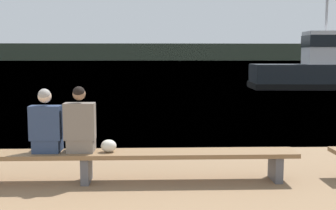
# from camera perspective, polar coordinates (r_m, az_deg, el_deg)

# --- Properties ---
(water_surface) EXTENTS (240.00, 240.00, 0.00)m
(water_surface) POSITION_cam_1_polar(r_m,az_deg,el_deg) (128.55, -2.57, 5.99)
(water_surface) COLOR #5684A3
(water_surface) RESTS_ON ground
(far_shoreline) EXTENTS (600.00, 12.00, 5.44)m
(far_shoreline) POSITION_cam_1_polar(r_m,az_deg,el_deg) (141.54, -2.53, 7.17)
(far_shoreline) COLOR #384233
(far_shoreline) RESTS_ON ground
(bench_main) EXTENTS (6.39, 0.51, 0.46)m
(bench_main) POSITION_cam_1_polar(r_m,az_deg,el_deg) (6.52, -11.01, -7.01)
(bench_main) COLOR brown
(bench_main) RESTS_ON ground
(person_left) EXTENTS (0.46, 0.39, 0.96)m
(person_left) POSITION_cam_1_polar(r_m,az_deg,el_deg) (6.55, -16.18, -2.74)
(person_left) COLOR navy
(person_left) RESTS_ON bench_main
(person_right) EXTENTS (0.46, 0.39, 1.00)m
(person_right) POSITION_cam_1_polar(r_m,az_deg,el_deg) (6.44, -11.82, -2.66)
(person_right) COLOR #70665B
(person_right) RESTS_ON bench_main
(shopping_bag) EXTENTS (0.23, 0.19, 0.19)m
(shopping_bag) POSITION_cam_1_polar(r_m,az_deg,el_deg) (6.43, -8.05, -5.50)
(shopping_bag) COLOR beige
(shopping_bag) RESTS_ON bench_main
(tugboat_red) EXTENTS (8.19, 3.46, 6.39)m
(tugboat_red) POSITION_cam_1_polar(r_m,az_deg,el_deg) (25.62, 20.34, 4.39)
(tugboat_red) COLOR black
(tugboat_red) RESTS_ON water_surface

